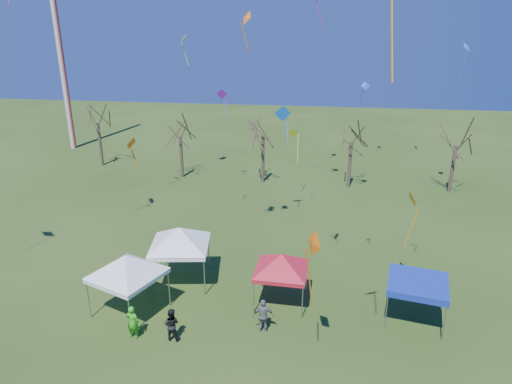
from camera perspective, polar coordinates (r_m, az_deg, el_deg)
ground at (r=23.88m, az=-1.45°, el=-18.09°), size 140.00×140.00×0.00m
radio_mast at (r=61.13m, az=-23.38°, el=16.51°), size 0.70×0.70×25.00m
tree_0 at (r=52.47m, az=-19.39°, el=9.99°), size 3.83×3.83×8.44m
tree_1 at (r=46.22m, az=-9.56°, el=8.71°), size 3.42×3.42×7.54m
tree_2 at (r=44.03m, az=0.89°, el=9.08°), size 3.71×3.71×8.18m
tree_3 at (r=43.45m, az=11.99°, el=8.22°), size 3.59×3.59×7.91m
tree_4 at (r=44.97m, az=24.01°, el=7.28°), size 3.58×3.58×7.89m
tent_white_west at (r=25.12m, az=-15.97°, el=-8.11°), size 4.20×4.20×3.98m
tent_white_mid at (r=27.33m, az=-9.60°, el=-4.87°), size 4.64×4.64×4.14m
tent_red at (r=25.21m, az=3.23°, el=-8.16°), size 3.98×3.98×3.51m
tent_blue at (r=25.52m, az=19.59°, el=-10.82°), size 3.47×3.47×2.33m
person_green at (r=24.34m, az=-15.16°, el=-15.41°), size 0.70×0.50×1.81m
person_dark at (r=23.84m, az=-10.53°, el=-15.96°), size 0.86×0.68×1.73m
person_grey at (r=23.95m, az=0.93°, el=-15.22°), size 1.13×0.61×1.83m
kite_24 at (r=27.71m, az=-1.22°, el=20.87°), size 0.92×0.98×2.26m
kite_11 at (r=33.55m, az=3.36°, el=9.79°), size 1.29×0.79×2.74m
kite_2 at (r=44.44m, az=-9.03°, el=18.44°), size 1.06×1.36×3.00m
kite_12 at (r=42.14m, az=24.85°, el=16.05°), size 1.06×1.09×2.78m
kite_22 at (r=39.85m, az=4.71°, el=7.25°), size 0.93×0.92×2.94m
kite_19 at (r=38.85m, az=13.51°, el=12.70°), size 0.85×0.63×2.06m
kite_17 at (r=25.90m, az=19.02°, el=-0.95°), size 0.69×1.10×3.18m
kite_5 at (r=18.74m, az=7.14°, el=-6.52°), size 0.79×1.13×3.75m
kite_13 at (r=42.14m, az=-4.29°, el=12.07°), size 1.04×0.72×2.56m
kite_1 at (r=24.44m, az=-15.36°, el=5.84°), size 0.57×0.86×1.80m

